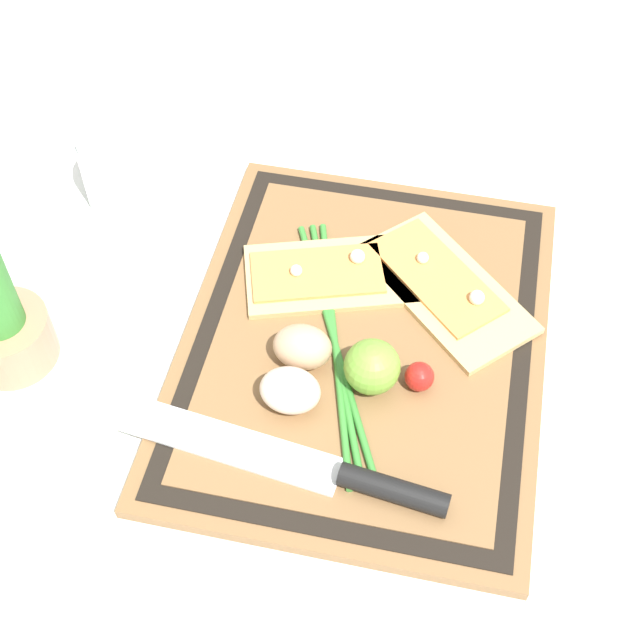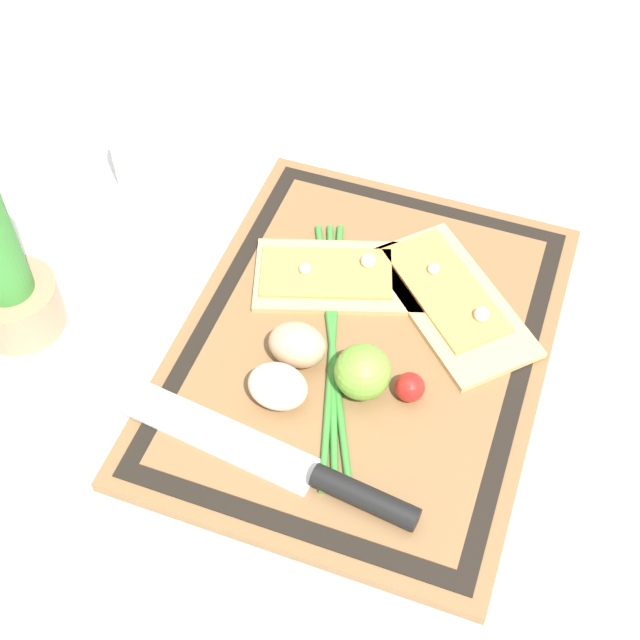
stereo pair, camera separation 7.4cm
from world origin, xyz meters
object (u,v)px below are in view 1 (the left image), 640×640
at_px(cherry_tomato_red, 419,377).
at_px(pizza_slice_near, 443,286).
at_px(pizza_slice_far, 327,274).
at_px(lime, 372,367).
at_px(egg_brown, 302,347).
at_px(knife, 336,474).
at_px(sauce_jar, 124,171).
at_px(egg_pink, 290,390).

bearing_deg(cherry_tomato_red, pizza_slice_near, -3.80).
height_order(pizza_slice_far, cherry_tomato_red, cherry_tomato_red).
height_order(pizza_slice_far, lime, lime).
distance_m(egg_brown, cherry_tomato_red, 0.12).
distance_m(knife, cherry_tomato_red, 0.13).
bearing_deg(egg_brown, sauce_jar, 51.62).
bearing_deg(pizza_slice_near, egg_pink, 144.28).
bearing_deg(egg_pink, lime, -60.90).
bearing_deg(egg_pink, cherry_tomato_red, -68.18).
height_order(pizza_slice_far, sauce_jar, sauce_jar).
relative_size(pizza_slice_near, sauce_jar, 2.21).
xyz_separation_m(pizza_slice_far, knife, (-0.23, -0.06, 0.00)).
relative_size(pizza_slice_far, cherry_tomato_red, 6.90).
distance_m(pizza_slice_near, pizza_slice_far, 0.12).
xyz_separation_m(knife, lime, (0.11, -0.01, 0.02)).
height_order(pizza_slice_far, knife, pizza_slice_far).
height_order(egg_brown, egg_pink, same).
bearing_deg(lime, egg_pink, 119.10).
height_order(pizza_slice_near, lime, lime).
relative_size(knife, egg_pink, 5.36).
bearing_deg(lime, cherry_tomato_red, -81.08).
xyz_separation_m(knife, egg_brown, (0.12, 0.06, 0.01)).
bearing_deg(egg_pink, egg_brown, -0.20).
xyz_separation_m(cherry_tomato_red, sauce_jar, (0.21, 0.37, 0.01)).
height_order(knife, egg_brown, egg_brown).
bearing_deg(sauce_jar, egg_brown, -128.38).
bearing_deg(egg_brown, pizza_slice_far, -0.69).
bearing_deg(sauce_jar, knife, -135.91).
bearing_deg(lime, pizza_slice_near, -21.89).
xyz_separation_m(pizza_slice_far, lime, (-0.12, -0.07, 0.02)).
height_order(egg_brown, cherry_tomato_red, egg_brown).
distance_m(egg_pink, cherry_tomato_red, 0.13).
distance_m(pizza_slice_near, lime, 0.15).
xyz_separation_m(egg_pink, sauce_jar, (0.25, 0.25, 0.00)).
relative_size(egg_pink, cherry_tomato_red, 2.02).
distance_m(pizza_slice_near, egg_pink, 0.21).
bearing_deg(knife, pizza_slice_far, 13.60).
height_order(pizza_slice_near, sauce_jar, sauce_jar).
distance_m(knife, egg_pink, 0.09).
bearing_deg(sauce_jar, egg_pink, -134.88).
xyz_separation_m(lime, cherry_tomato_red, (0.01, -0.05, -0.01)).
xyz_separation_m(pizza_slice_far, egg_pink, (-0.16, 0.00, 0.02)).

